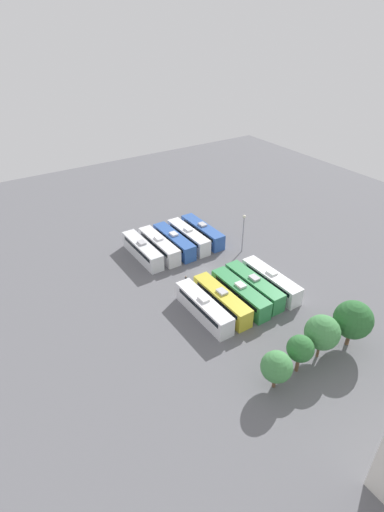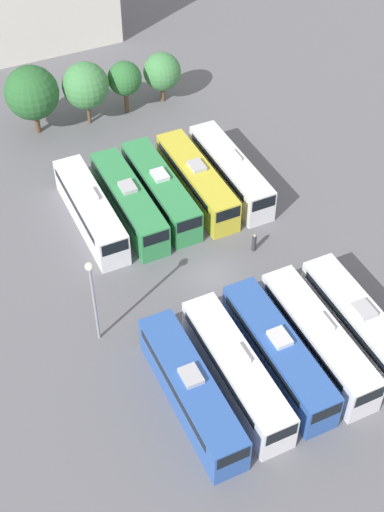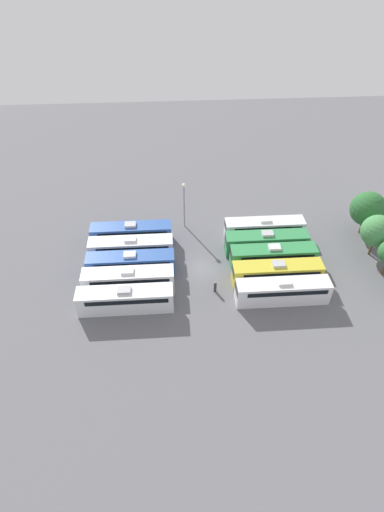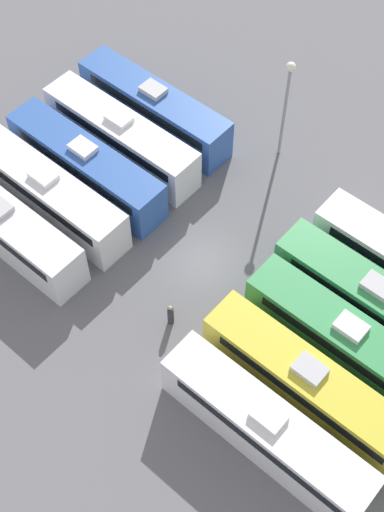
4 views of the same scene
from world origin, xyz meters
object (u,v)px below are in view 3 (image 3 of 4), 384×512
object	(u,v)px
bus_4	(126,299)
tree_1	(377,231)
bus_7	(273,256)
bus_9	(283,291)
light_pole	(184,198)
bus_6	(266,242)
bus_5	(264,228)
bus_2	(131,263)
bus_3	(129,280)
bus_8	(277,273)
bus_0	(132,233)
worker_person	(215,287)
tree_0	(368,209)
bus_1	(131,248)

from	to	relation	value
bus_4	tree_1	distance (m)	35.23
bus_7	bus_9	xyz separation A→B (m)	(6.60, -0.26, 0.00)
light_pole	bus_6	bearing A→B (deg)	58.75
bus_5	bus_2	bearing A→B (deg)	-71.49
bus_3	bus_8	world-z (taller)	same
bus_6	bus_8	bearing A→B (deg)	0.93
bus_4	bus_7	size ratio (longest dim) A/B	1.00
bus_0	worker_person	size ratio (longest dim) A/B	7.00
bus_6	tree_1	size ratio (longest dim) A/B	1.83
bus_3	worker_person	world-z (taller)	bus_3
bus_0	bus_6	bearing A→B (deg)	80.08
bus_0	bus_5	world-z (taller)	same
tree_0	worker_person	bearing A→B (deg)	-65.16
bus_3	bus_0	bearing A→B (deg)	-179.41
tree_1	bus_5	bearing A→B (deg)	-108.85
bus_1	bus_4	xyz separation A→B (m)	(9.73, -0.24, 0.00)
bus_1	bus_9	world-z (taller)	same
bus_3	light_pole	bearing A→B (deg)	149.41
bus_6	light_pole	bearing A→B (deg)	-121.25
bus_5	tree_0	xyz separation A→B (m)	(-0.14, 15.06, 2.66)
bus_3	bus_8	xyz separation A→B (m)	(-0.01, 19.32, 0.00)
bus_3	worker_person	distance (m)	11.15
bus_2	worker_person	xyz separation A→B (m)	(4.27, 10.91, -0.89)
bus_5	bus_7	world-z (taller)	same
bus_0	bus_8	distance (m)	21.72
bus_3	bus_5	bearing A→B (deg)	116.16
bus_0	bus_5	xyz separation A→B (m)	(0.11, 19.70, 0.00)
bus_3	bus_7	size ratio (longest dim) A/B	1.00
bus_8	tree_1	distance (m)	15.62
bus_3	bus_9	xyz separation A→B (m)	(3.25, 19.27, 0.00)
bus_2	bus_8	size ratio (longest dim) A/B	1.00
bus_1	bus_6	size ratio (longest dim) A/B	1.00
bus_0	bus_6	xyz separation A→B (m)	(3.38, 19.31, 0.00)
bus_6	bus_2	bearing A→B (deg)	-80.32
bus_4	bus_5	xyz separation A→B (m)	(-12.97, 19.80, 0.00)
tree_0	bus_9	bearing A→B (deg)	-49.78
bus_0	light_pole	world-z (taller)	light_pole
bus_5	tree_1	size ratio (longest dim) A/B	1.83
bus_1	tree_1	distance (m)	34.09
tree_1	bus_6	bearing A→B (deg)	-96.39
bus_8	light_pole	distance (m)	17.87
bus_0	bus_3	distance (m)	9.74
bus_2	tree_1	distance (m)	33.99
bus_6	tree_0	size ratio (longest dim) A/B	1.70
bus_0	tree_0	size ratio (longest dim) A/B	1.70
tree_0	bus_4	bearing A→B (deg)	-69.38
bus_6	bus_7	distance (m)	3.03
bus_0	bus_2	size ratio (longest dim) A/B	1.00
bus_0	bus_5	distance (m)	19.70
bus_7	bus_8	xyz separation A→B (m)	(3.34, -0.21, 0.00)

